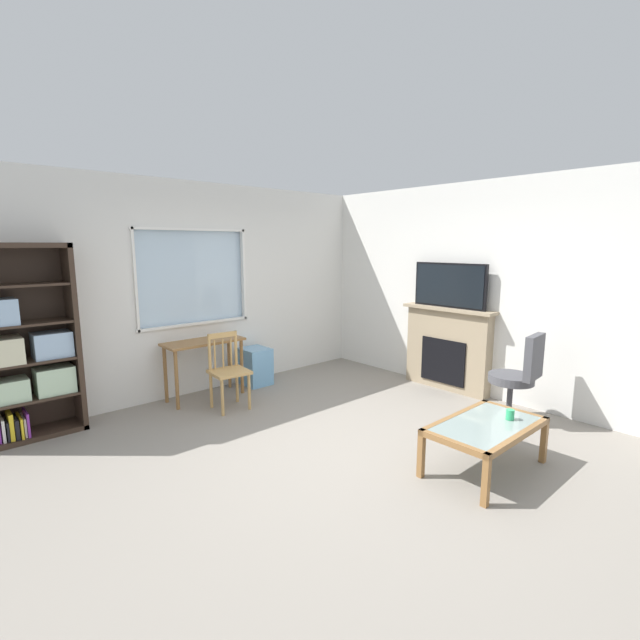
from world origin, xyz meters
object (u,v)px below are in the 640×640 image
at_px(sippy_cup, 510,415).
at_px(wooden_chair, 228,370).
at_px(bookshelf, 24,352).
at_px(office_chair, 520,374).
at_px(desk_under_window, 204,351).
at_px(fireplace, 447,348).
at_px(tv, 449,285).
at_px(plastic_drawer_unit, 255,366).
at_px(coffee_table, 486,430).

bearing_deg(sippy_cup, wooden_chair, 111.20).
bearing_deg(bookshelf, office_chair, -37.67).
height_order(desk_under_window, fireplace, fireplace).
height_order(tv, office_chair, tv).
xyz_separation_m(plastic_drawer_unit, sippy_cup, (0.37, -3.45, 0.21)).
bearing_deg(coffee_table, desk_under_window, 105.60).
xyz_separation_m(wooden_chair, office_chair, (2.13, -2.50, 0.09)).
bearing_deg(plastic_drawer_unit, coffee_table, -87.75).
bearing_deg(tv, coffee_table, -138.75).
bearing_deg(desk_under_window, office_chair, -54.25).
bearing_deg(office_chair, wooden_chair, 130.44).
bearing_deg(tv, bookshelf, 156.51).
distance_m(plastic_drawer_unit, coffee_table, 3.36).
height_order(wooden_chair, tv, tv).
bearing_deg(sippy_cup, plastic_drawer_unit, 96.07).
bearing_deg(wooden_chair, tv, -27.28).
relative_size(wooden_chair, office_chair, 0.90).
relative_size(fireplace, sippy_cup, 14.37).
distance_m(fireplace, coffee_table, 2.25).
distance_m(wooden_chair, coffee_table, 2.93).
distance_m(bookshelf, sippy_cup, 4.66).
xyz_separation_m(desk_under_window, coffee_table, (0.92, -3.30, -0.25)).
xyz_separation_m(tv, coffee_table, (-1.68, -1.47, -1.04)).
height_order(plastic_drawer_unit, office_chair, office_chair).
bearing_deg(desk_under_window, tv, -35.21).
relative_size(desk_under_window, tv, 0.96).
height_order(fireplace, office_chair, fireplace).
relative_size(bookshelf, desk_under_window, 1.97).
distance_m(office_chair, coffee_table, 1.29).
bearing_deg(desk_under_window, bookshelf, 176.60).
height_order(bookshelf, wooden_chair, bookshelf).
relative_size(plastic_drawer_unit, office_chair, 0.51).
distance_m(bookshelf, tv, 4.91).
height_order(tv, coffee_table, tv).
bearing_deg(office_chair, desk_under_window, 125.75).
height_order(bookshelf, desk_under_window, bookshelf).
bearing_deg(bookshelf, desk_under_window, -3.40).
xyz_separation_m(bookshelf, coffee_table, (2.80, -3.42, -0.52)).
height_order(bookshelf, fireplace, bookshelf).
distance_m(office_chair, sippy_cup, 1.09).
height_order(desk_under_window, sippy_cup, desk_under_window).
height_order(desk_under_window, office_chair, office_chair).
xyz_separation_m(tv, office_chair, (-0.43, -1.18, -0.85)).
relative_size(desk_under_window, plastic_drawer_unit, 1.94).
xyz_separation_m(desk_under_window, sippy_cup, (1.16, -3.40, -0.15)).
height_order(bookshelf, sippy_cup, bookshelf).
bearing_deg(coffee_table, sippy_cup, -21.92).
relative_size(fireplace, office_chair, 1.29).
distance_m(desk_under_window, wooden_chair, 0.54).
relative_size(bookshelf, fireplace, 1.51).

